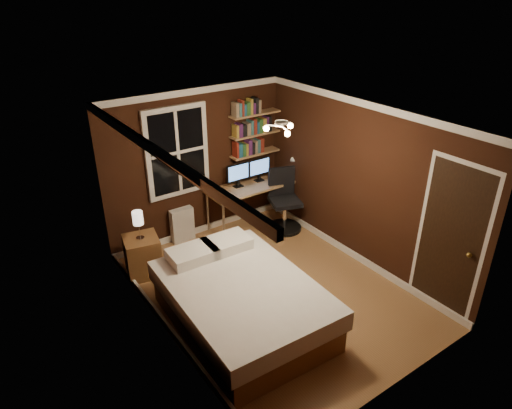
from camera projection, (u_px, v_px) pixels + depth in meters
floor at (273, 290)px, 6.49m from camera, size 4.20×4.20×0.00m
wall_back at (197, 164)px, 7.47m from camera, size 3.20×0.04×2.50m
wall_left at (161, 251)px, 5.11m from camera, size 0.04×4.20×2.50m
wall_right at (360, 184)px, 6.76m from camera, size 0.04×4.20×2.50m
ceiling at (276, 119)px, 5.37m from camera, size 3.20×4.20×0.02m
window at (177, 152)px, 7.13m from camera, size 1.06×0.06×1.46m
door at (450, 242)px, 5.72m from camera, size 0.03×0.82×2.05m
door_knob at (469, 255)px, 5.49m from camera, size 0.06×0.06×0.06m
ceiling_fixture at (281, 129)px, 5.35m from camera, size 0.44×0.44×0.18m
bookshelf_lower at (255, 153)px, 7.94m from camera, size 0.92×0.22×0.03m
books_row_lower at (255, 146)px, 7.88m from camera, size 0.54×0.16×0.23m
bookshelf_middle at (255, 134)px, 7.78m from camera, size 0.92×0.22×0.03m
books_row_middle at (255, 127)px, 7.72m from camera, size 0.66×0.16×0.23m
bookshelf_upper at (255, 114)px, 7.62m from camera, size 0.92×0.22×0.03m
books_row_upper at (255, 106)px, 7.57m from camera, size 0.54×0.16×0.23m
bed at (241, 302)px, 5.76m from camera, size 1.71×2.30×0.76m
nightstand at (143, 256)px, 6.74m from camera, size 0.58×0.58×0.61m
bedside_lamp at (139, 225)px, 6.50m from camera, size 0.15×0.15×0.43m
radiator at (182, 225)px, 7.61m from camera, size 0.39×0.14×0.59m
desk at (252, 188)px, 7.92m from camera, size 1.63×0.61×0.77m
monitor_left at (238, 175)px, 7.74m from camera, size 0.44×0.12×0.42m
monitor_right at (259, 170)px, 7.97m from camera, size 0.44×0.12×0.42m
desk_lamp at (290, 166)px, 8.09m from camera, size 0.14×0.32×0.44m
office_chair at (284, 206)px, 7.94m from camera, size 0.62×0.62×1.09m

